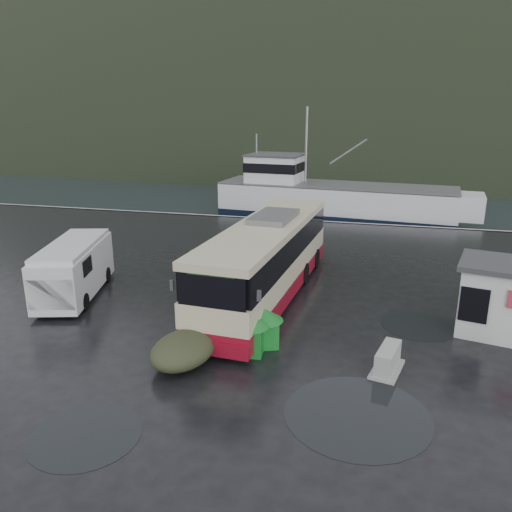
% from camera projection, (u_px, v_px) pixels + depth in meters
% --- Properties ---
extents(ground, '(160.00, 160.00, 0.00)m').
position_uv_depth(ground, '(222.00, 329.00, 19.65)').
color(ground, black).
rests_on(ground, ground).
extents(harbor_water, '(300.00, 180.00, 0.02)m').
position_uv_depth(harbor_water, '(360.00, 142.00, 121.80)').
color(harbor_water, black).
rests_on(harbor_water, ground).
extents(quay_edge, '(160.00, 0.60, 1.50)m').
position_uv_depth(quay_edge, '(302.00, 220.00, 38.22)').
color(quay_edge, '#999993').
rests_on(quay_edge, ground).
extents(headland, '(780.00, 540.00, 570.00)m').
position_uv_depth(headland, '(394.00, 123.00, 249.48)').
color(headland, black).
rests_on(headland, ground).
extents(coach_bus, '(4.16, 13.18, 3.67)m').
position_uv_depth(coach_bus, '(267.00, 296.00, 23.05)').
color(coach_bus, beige).
rests_on(coach_bus, ground).
extents(white_van, '(3.61, 6.39, 2.53)m').
position_uv_depth(white_van, '(77.00, 295.00, 23.14)').
color(white_van, silver).
rests_on(white_van, ground).
extents(waste_bin_left, '(1.15, 1.15, 1.49)m').
position_uv_depth(waste_bin_left, '(249.00, 352.00, 17.79)').
color(waste_bin_left, '#147524').
rests_on(waste_bin_left, ground).
extents(waste_bin_right, '(1.32, 1.32, 1.43)m').
position_uv_depth(waste_bin_right, '(264.00, 345.00, 18.32)').
color(waste_bin_right, '#147524').
rests_on(waste_bin_right, ground).
extents(dome_tent, '(2.46, 3.06, 1.07)m').
position_uv_depth(dome_tent, '(184.00, 364.00, 16.97)').
color(dome_tent, '#323721').
rests_on(dome_tent, ground).
extents(ticket_kiosk, '(4.17, 3.51, 2.85)m').
position_uv_depth(ticket_kiosk, '(503.00, 334.00, 19.21)').
color(ticket_kiosk, silver).
rests_on(ticket_kiosk, ground).
extents(jersey_barrier_a, '(1.22, 1.84, 0.85)m').
position_uv_depth(jersey_barrier_a, '(387.00, 371.00, 16.52)').
color(jersey_barrier_a, '#999993').
rests_on(jersey_barrier_a, ground).
extents(fishing_trawler, '(24.63, 7.85, 9.68)m').
position_uv_depth(fishing_trawler, '(335.00, 205.00, 44.35)').
color(fishing_trawler, silver).
rests_on(fishing_trawler, ground).
extents(puddles, '(12.05, 12.43, 0.01)m').
position_uv_depth(puddles, '(318.00, 390.00, 15.40)').
color(puddles, black).
rests_on(puddles, ground).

